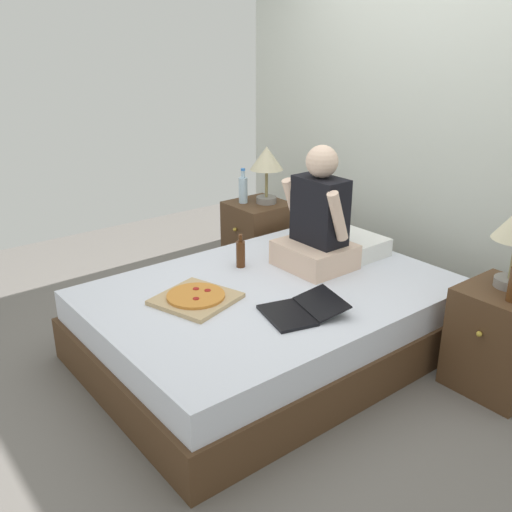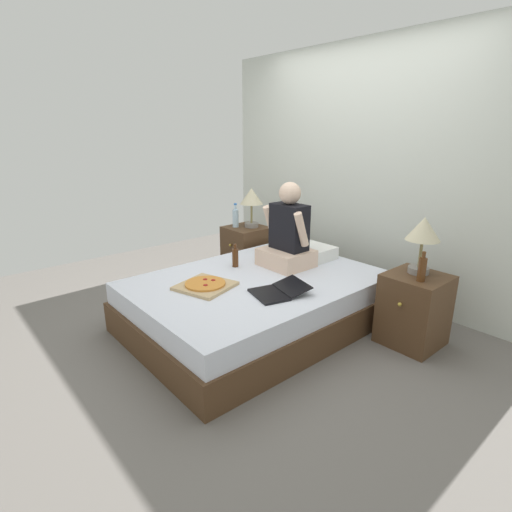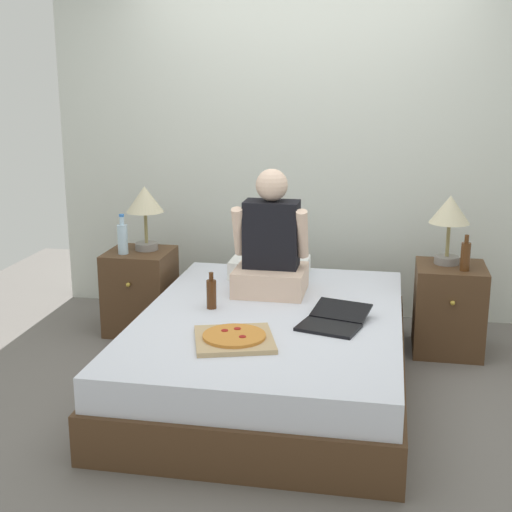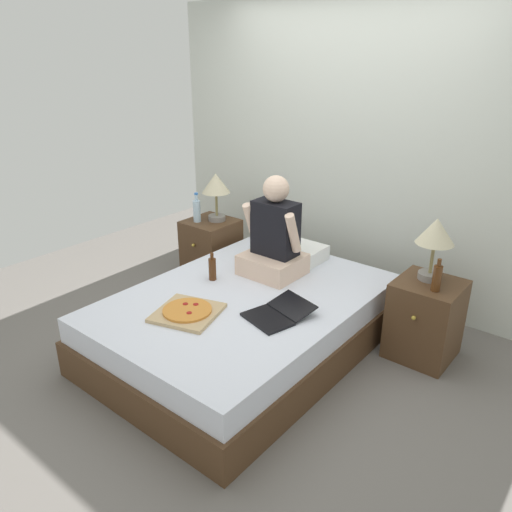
{
  "view_description": "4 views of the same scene",
  "coord_description": "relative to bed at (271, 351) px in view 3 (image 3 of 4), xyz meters",
  "views": [
    {
      "loc": [
        2.36,
        -1.99,
        1.85
      ],
      "look_at": [
        0.07,
        -0.18,
        0.7
      ],
      "focal_mm": 40.0,
      "sensor_mm": 36.0,
      "label": 1
    },
    {
      "loc": [
        2.44,
        -2.11,
        1.67
      ],
      "look_at": [
        0.1,
        -0.1,
        0.69
      ],
      "focal_mm": 28.0,
      "sensor_mm": 36.0,
      "label": 2
    },
    {
      "loc": [
        0.63,
        -3.83,
        1.8
      ],
      "look_at": [
        -0.09,
        0.02,
        0.78
      ],
      "focal_mm": 50.0,
      "sensor_mm": 36.0,
      "label": 3
    },
    {
      "loc": [
        2.08,
        -2.43,
        2.09
      ],
      "look_at": [
        0.12,
        -0.02,
        0.78
      ],
      "focal_mm": 35.0,
      "sensor_mm": 36.0,
      "label": 4
    }
  ],
  "objects": [
    {
      "name": "ground_plane",
      "position": [
        0.0,
        0.0,
        -0.22
      ],
      "size": [
        5.75,
        5.75,
        0.0
      ],
      "primitive_type": "plane",
      "color": "#66605B"
    },
    {
      "name": "beer_bottle_on_bed",
      "position": [
        -0.36,
        0.04,
        0.32
      ],
      "size": [
        0.06,
        0.06,
        0.22
      ],
      "color": "#4C2811",
      "rests_on": "bed"
    },
    {
      "name": "lamp_on_left_nightstand",
      "position": [
        -1.02,
        0.79,
        0.69
      ],
      "size": [
        0.26,
        0.26,
        0.45
      ],
      "color": "gray",
      "rests_on": "nightstand_left"
    },
    {
      "name": "laptop",
      "position": [
        0.36,
        -0.12,
        0.24
      ],
      "size": [
        0.41,
        0.48,
        0.07
      ],
      "color": "black",
      "rests_on": "bed"
    },
    {
      "name": "water_bottle",
      "position": [
        -1.14,
        0.65,
        0.48
      ],
      "size": [
        0.07,
        0.07,
        0.28
      ],
      "color": "silver",
      "rests_on": "nightstand_left"
    },
    {
      "name": "wall_back",
      "position": [
        0.0,
        1.43,
        1.03
      ],
      "size": [
        3.75,
        0.12,
        2.5
      ],
      "primitive_type": "cube",
      "color": "silver",
      "rests_on": "ground"
    },
    {
      "name": "beer_bottle",
      "position": [
        1.13,
        0.64,
        0.46
      ],
      "size": [
        0.06,
        0.06,
        0.23
      ],
      "color": "#512D14",
      "rests_on": "nightstand_right"
    },
    {
      "name": "person_seated",
      "position": [
        -0.07,
        0.44,
        0.51
      ],
      "size": [
        0.47,
        0.4,
        0.78
      ],
      "color": "beige",
      "rests_on": "bed"
    },
    {
      "name": "lamp_on_right_nightstand",
      "position": [
        1.03,
        0.79,
        0.69
      ],
      "size": [
        0.26,
        0.26,
        0.45
      ],
      "color": "gray",
      "rests_on": "nightstand_right"
    },
    {
      "name": "nightstand_right",
      "position": [
        1.06,
        0.74,
        0.07
      ],
      "size": [
        0.44,
        0.47,
        0.58
      ],
      "color": "#4C331E",
      "rests_on": "ground"
    },
    {
      "name": "nightstand_left",
      "position": [
        -1.06,
        0.74,
        0.07
      ],
      "size": [
        0.44,
        0.47,
        0.58
      ],
      "color": "#4C331E",
      "rests_on": "ground"
    },
    {
      "name": "bed",
      "position": [
        0.0,
        0.0,
        0.0
      ],
      "size": [
        1.53,
        2.14,
        0.44
      ],
      "color": "#4C331E",
      "rests_on": "ground"
    },
    {
      "name": "pizza_box",
      "position": [
        -0.12,
        -0.46,
        0.24
      ],
      "size": [
        0.5,
        0.5,
        0.05
      ],
      "color": "tan",
      "rests_on": "bed"
    },
    {
      "name": "pillow",
      "position": [
        -0.14,
        0.79,
        0.28
      ],
      "size": [
        0.52,
        0.34,
        0.12
      ],
      "primitive_type": "cube",
      "color": "white",
      "rests_on": "bed"
    }
  ]
}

